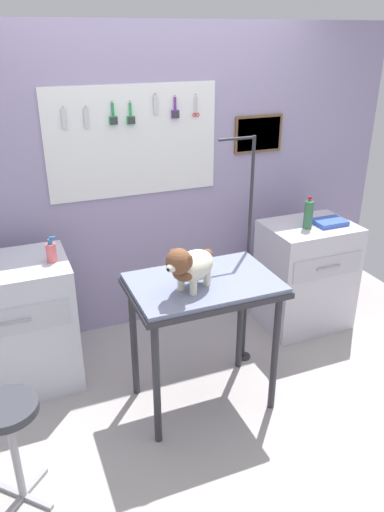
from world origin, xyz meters
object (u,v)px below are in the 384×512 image
(stool, at_px, (9,425))
(soda_bottle, at_px, (308,214))
(grooming_table, at_px, (204,296))
(shampoo_bottle, at_px, (51,252))
(cabinet_right, at_px, (305,275))
(counter_left, at_px, (12,326))
(grooming_arm, at_px, (247,265))
(dog, at_px, (190,266))

(stool, relative_size, soda_bottle, 2.48)
(grooming_table, relative_size, shampoo_bottle, 5.29)
(grooming_table, height_order, cabinet_right, grooming_table)
(shampoo_bottle, bearing_deg, stool, -111.93)
(counter_left, relative_size, shampoo_bottle, 5.34)
(grooming_arm, distance_m, soda_bottle, 0.70)
(dog, xyz_separation_m, soda_bottle, (1.20, 0.61, -0.06))
(cabinet_right, relative_size, soda_bottle, 3.47)
(cabinet_right, bearing_deg, dog, -152.60)
(dog, bearing_deg, stool, -165.67)
(grooming_table, relative_size, stool, 1.44)
(shampoo_bottle, distance_m, soda_bottle, 1.87)
(soda_bottle, bearing_deg, grooming_arm, -160.72)
(cabinet_right, bearing_deg, counter_left, 178.27)
(grooming_table, bearing_deg, shampoo_bottle, 143.73)
(dog, height_order, cabinet_right, dog)
(grooming_arm, bearing_deg, shampoo_bottle, 167.79)
(counter_left, bearing_deg, soda_bottle, -3.03)
(stool, bearing_deg, soda_bottle, 21.31)
(dog, distance_m, counter_left, 1.35)
(stool, bearing_deg, cabinet_right, 21.78)
(cabinet_right, xyz_separation_m, shampoo_bottle, (-1.94, 0.00, 0.53))
(grooming_table, distance_m, counter_left, 1.31)
(dog, relative_size, counter_left, 0.42)
(cabinet_right, distance_m, stool, 2.49)
(cabinet_right, height_order, stool, cabinet_right)
(shampoo_bottle, bearing_deg, grooming_arm, -12.21)
(grooming_table, bearing_deg, cabinet_right, 26.77)
(cabinet_right, height_order, shampoo_bottle, shampoo_bottle)
(dog, xyz_separation_m, cabinet_right, (1.27, 0.66, -0.60))
(shampoo_bottle, xyz_separation_m, soda_bottle, (1.87, -0.05, 0.02))
(counter_left, distance_m, soda_bottle, 2.24)
(grooming_table, xyz_separation_m, soda_bottle, (1.08, 0.53, 0.20))
(dog, relative_size, soda_bottle, 1.52)
(grooming_arm, bearing_deg, dog, -145.86)
(dog, bearing_deg, cabinet_right, 27.40)
(grooming_arm, height_order, stool, grooming_arm)
(counter_left, height_order, cabinet_right, counter_left)
(grooming_arm, bearing_deg, soda_bottle, 19.28)
(counter_left, height_order, stool, counter_left)
(grooming_table, height_order, grooming_arm, grooming_arm)
(cabinet_right, xyz_separation_m, stool, (-2.31, -0.92, 0.06))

